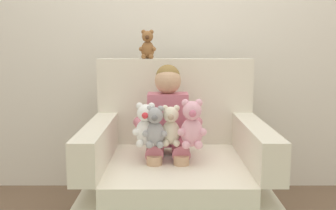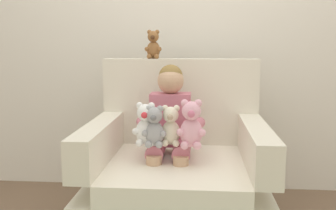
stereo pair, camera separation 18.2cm
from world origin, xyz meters
The scene contains 8 objects.
back_wall centered at (0.00, 0.81, 1.30)m, with size 6.00×0.10×2.60m, color silver.
armchair centered at (0.00, 0.05, 0.33)m, with size 1.09×1.00×1.06m.
seated_child centered at (-0.05, 0.09, 0.67)m, with size 0.45×0.39×0.82m.
plush_grey centered at (-0.13, -0.10, 0.68)m, with size 0.15×0.12×0.25m.
plush_pink centered at (0.09, -0.11, 0.70)m, with size 0.17×0.14×0.29m.
plush_cream centered at (-0.03, -0.06, 0.68)m, with size 0.14×0.12×0.24m.
plush_white centered at (-0.18, -0.07, 0.69)m, with size 0.15×0.13×0.26m.
plush_brown_on_backrest centered at (-0.19, 0.43, 1.16)m, with size 0.12×0.10×0.20m.
Camera 2 is at (0.13, -2.29, 1.16)m, focal length 40.97 mm.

